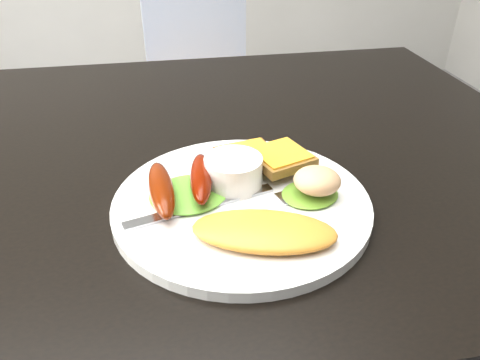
# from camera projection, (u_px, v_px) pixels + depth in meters

# --- Properties ---
(dining_table) EXTENTS (1.20, 0.80, 0.04)m
(dining_table) POSITION_uv_depth(u_px,v_px,m) (147.00, 161.00, 0.68)
(dining_table) COLOR black
(dining_table) RESTS_ON ground
(dining_chair) EXTENTS (0.43, 0.43, 0.05)m
(dining_chair) POSITION_uv_depth(u_px,v_px,m) (202.00, 85.00, 1.72)
(dining_chair) COLOR #A27A5A
(dining_chair) RESTS_ON ground
(person) EXTENTS (0.55, 0.43, 1.36)m
(person) POSITION_uv_depth(u_px,v_px,m) (33.00, 41.00, 1.38)
(person) COLOR navy
(person) RESTS_ON ground
(plate) EXTENTS (0.30, 0.30, 0.01)m
(plate) POSITION_uv_depth(u_px,v_px,m) (242.00, 204.00, 0.54)
(plate) COLOR white
(plate) RESTS_ON dining_table
(lettuce_left) EXTENTS (0.11, 0.11, 0.01)m
(lettuce_left) POSITION_uv_depth(u_px,v_px,m) (189.00, 194.00, 0.54)
(lettuce_left) COLOR #5EA324
(lettuce_left) RESTS_ON plate
(lettuce_right) EXTENTS (0.08, 0.08, 0.01)m
(lettuce_right) POSITION_uv_depth(u_px,v_px,m) (310.00, 194.00, 0.54)
(lettuce_right) COLOR #41831C
(lettuce_right) RESTS_ON plate
(omelette) EXTENTS (0.16, 0.11, 0.02)m
(omelette) POSITION_uv_depth(u_px,v_px,m) (264.00, 231.00, 0.47)
(omelette) COLOR gold
(omelette) RESTS_ON plate
(sausage_a) EXTENTS (0.04, 0.11, 0.03)m
(sausage_a) POSITION_uv_depth(u_px,v_px,m) (161.00, 189.00, 0.52)
(sausage_a) COLOR #5E1306
(sausage_a) RESTS_ON lettuce_left
(sausage_b) EXTENTS (0.04, 0.11, 0.03)m
(sausage_b) POSITION_uv_depth(u_px,v_px,m) (201.00, 178.00, 0.54)
(sausage_b) COLOR #5F1102
(sausage_b) RESTS_ON lettuce_left
(ramekin) EXTENTS (0.09, 0.09, 0.04)m
(ramekin) POSITION_uv_depth(u_px,v_px,m) (233.00, 173.00, 0.55)
(ramekin) COLOR white
(ramekin) RESTS_ON plate
(toast_a) EXTENTS (0.09, 0.09, 0.01)m
(toast_a) POSITION_uv_depth(u_px,v_px,m) (248.00, 158.00, 0.61)
(toast_a) COLOR brown
(toast_a) RESTS_ON plate
(toast_b) EXTENTS (0.09, 0.09, 0.01)m
(toast_b) POSITION_uv_depth(u_px,v_px,m) (280.00, 158.00, 0.58)
(toast_b) COLOR olive
(toast_b) RESTS_ON toast_a
(potato_salad) EXTENTS (0.07, 0.06, 0.03)m
(potato_salad) POSITION_uv_depth(u_px,v_px,m) (317.00, 181.00, 0.53)
(potato_salad) COLOR beige
(potato_salad) RESTS_ON lettuce_right
(fork) EXTENTS (0.17, 0.06, 0.00)m
(fork) POSITION_uv_depth(u_px,v_px,m) (201.00, 207.00, 0.52)
(fork) COLOR #ADAFB7
(fork) RESTS_ON plate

